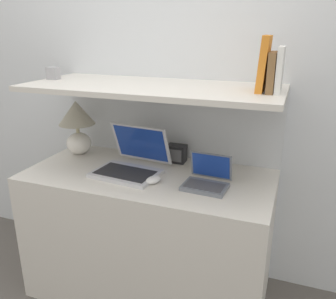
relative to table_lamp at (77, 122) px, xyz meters
name	(u,v)px	position (x,y,z in m)	size (l,w,h in m)	color
wall_back	(172,87)	(0.54, 0.23, 0.22)	(6.00, 0.05, 2.40)	silver
desk	(149,235)	(0.54, -0.15, -0.59)	(1.37, 0.64, 0.77)	silver
back_riser	(169,177)	(0.54, 0.19, -0.37)	(1.37, 0.04, 1.23)	silver
shelf	(152,88)	(0.54, -0.08, 0.26)	(1.37, 0.58, 0.03)	silver
table_lamp	(77,122)	(0.00, 0.00, 0.00)	(0.23, 0.23, 0.34)	white
laptop_large	(131,163)	(0.44, -0.16, -0.15)	(0.39, 0.37, 0.25)	silver
laptop_small	(207,180)	(0.89, -0.20, -0.17)	(0.23, 0.20, 0.16)	slate
computer_mouse	(153,180)	(0.62, -0.25, -0.19)	(0.09, 0.11, 0.04)	white
router_box	(176,153)	(0.63, 0.08, -0.16)	(0.11, 0.08, 0.10)	black
book_white	(280,70)	(1.18, -0.08, 0.38)	(0.03, 0.16, 0.21)	silver
book_brown	(272,72)	(1.15, -0.08, 0.37)	(0.03, 0.17, 0.18)	brown
book_orange	(264,64)	(1.11, -0.08, 0.40)	(0.05, 0.16, 0.26)	orange
shelf_gadget	(53,73)	(-0.08, -0.08, 0.31)	(0.06, 0.05, 0.07)	#99999E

